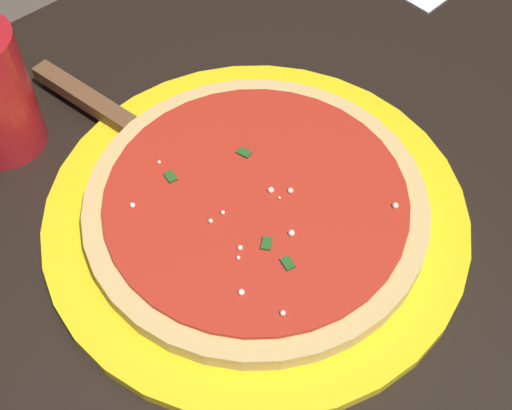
{
  "coord_description": "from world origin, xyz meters",
  "views": [
    {
      "loc": [
        -0.25,
        -0.28,
        1.29
      ],
      "look_at": [
        -0.01,
        -0.01,
        0.8
      ],
      "focal_mm": 49.66,
      "sensor_mm": 36.0,
      "label": 1
    }
  ],
  "objects": [
    {
      "name": "restaurant_table",
      "position": [
        0.0,
        0.0,
        0.62
      ],
      "size": [
        0.98,
        0.75,
        0.78
      ],
      "color": "black",
      "rests_on": "ground_plane"
    },
    {
      "name": "pizza_server",
      "position": [
        -0.05,
        0.16,
        0.79
      ],
      "size": [
        0.09,
        0.22,
        0.01
      ],
      "color": "silver",
      "rests_on": "serving_plate"
    },
    {
      "name": "pizza",
      "position": [
        -0.01,
        -0.01,
        0.8
      ],
      "size": [
        0.3,
        0.3,
        0.02
      ],
      "color": "#DBB26B",
      "rests_on": "serving_plate"
    },
    {
      "name": "serving_plate",
      "position": [
        -0.01,
        -0.01,
        0.78
      ],
      "size": [
        0.37,
        0.37,
        0.01
      ],
      "primitive_type": "cylinder",
      "color": "yellow",
      "rests_on": "restaurant_table"
    }
  ]
}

